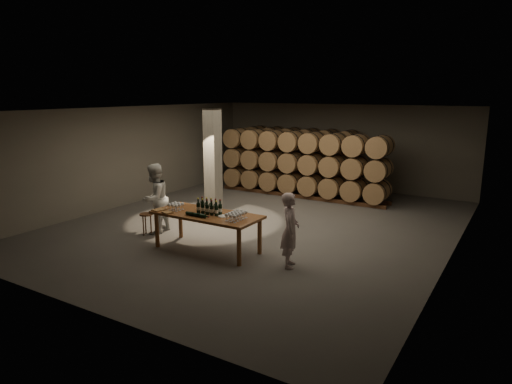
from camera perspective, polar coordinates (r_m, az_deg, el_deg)
The scene contains 15 objects.
room at distance 13.70m, azimuth -5.40°, elevation 3.71°, with size 12.00×12.00×12.00m.
tasting_table at distance 10.70m, azimuth -6.18°, elevation -3.21°, with size 2.60×1.10×0.90m.
barrel_stack_back at distance 17.78m, azimuth 5.47°, elevation 4.41°, with size 4.70×0.95×2.31m.
barrel_stack_front at distance 16.20m, azimuth 5.79°, elevation 3.61°, with size 6.26×0.95×2.31m.
bottle_cluster at distance 10.61m, azimuth -5.87°, elevation -2.04°, with size 0.61×0.24×0.36m.
lying_bottles at distance 10.42m, azimuth -7.48°, elevation -2.84°, with size 0.64×0.09×0.09m.
glass_cluster_left at distance 11.07m, azimuth -9.99°, elevation -1.57°, with size 0.31×0.31×0.18m.
glass_cluster_right at distance 10.10m, azimuth -2.48°, elevation -2.74°, with size 0.31×0.53×0.18m.
plate at distance 10.38m, azimuth -4.04°, elevation -3.03°, with size 0.26×0.26×0.02m, color white.
notebook_near at distance 10.85m, azimuth -11.05°, elevation -2.51°, with size 0.24×0.19×0.03m, color olive.
notebook_corner at distance 11.13m, azimuth -12.06°, elevation -2.18°, with size 0.22×0.28×0.02m, color olive.
pen at distance 10.82m, azimuth -10.71°, elevation -2.58°, with size 0.01×0.01×0.13m, color black.
stool at distance 12.22m, azimuth -13.56°, elevation -3.11°, with size 0.34×0.34×0.57m.
person_man at distance 9.68m, azimuth 4.28°, elevation -4.77°, with size 0.59×0.39×1.62m, color beige.
person_woman at distance 12.26m, azimuth -12.55°, elevation -0.80°, with size 0.90×0.70×1.85m, color silver.
Camera 1 is at (6.29, -10.66, 3.68)m, focal length 32.00 mm.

